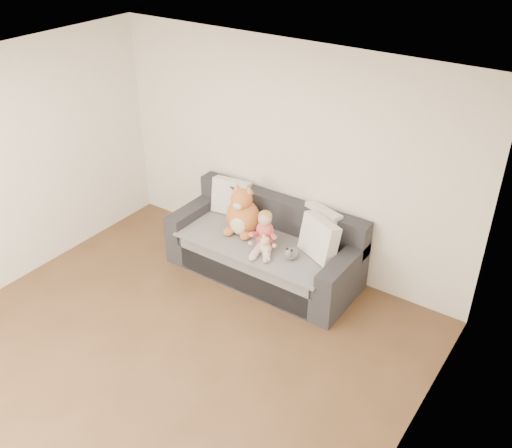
{
  "coord_description": "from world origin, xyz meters",
  "views": [
    {
      "loc": [
        3.03,
        -2.48,
        3.93
      ],
      "look_at": [
        0.02,
        1.87,
        0.75
      ],
      "focal_mm": 40.0,
      "sensor_mm": 36.0,
      "label": 1
    }
  ],
  "objects": [
    {
      "name": "teddy_bear",
      "position": [
        0.2,
        1.79,
        0.56
      ],
      "size": [
        0.17,
        0.14,
        0.23
      ],
      "rotation": [
        0.0,
        0.0,
        -0.37
      ],
      "color": "beige",
      "rests_on": "sofa"
    },
    {
      "name": "sofa",
      "position": [
        0.02,
        2.06,
        0.31
      ],
      "size": [
        2.2,
        0.94,
        0.85
      ],
      "color": "#27262B",
      "rests_on": "ground"
    },
    {
      "name": "cushion_right_front",
      "position": [
        0.68,
        2.09,
        0.69
      ],
      "size": [
        0.52,
        0.39,
        0.45
      ],
      "rotation": [
        0.0,
        0.0,
        -0.42
      ],
      "color": "white",
      "rests_on": "sofa"
    },
    {
      "name": "plush_cow",
      "position": [
        0.48,
        1.87,
        0.54
      ],
      "size": [
        0.14,
        0.21,
        0.17
      ],
      "rotation": [
        0.0,
        0.0,
        0.11
      ],
      "color": "white",
      "rests_on": "sofa"
    },
    {
      "name": "sippy_cup",
      "position": [
        0.14,
        1.84,
        0.53
      ],
      "size": [
        0.1,
        0.08,
        0.11
      ],
      "rotation": [
        0.0,
        0.0,
        0.26
      ],
      "color": "#5E348E",
      "rests_on": "sofa"
    },
    {
      "name": "toddler",
      "position": [
        0.12,
        1.89,
        0.66
      ],
      "size": [
        0.33,
        0.45,
        0.45
      ],
      "rotation": [
        0.0,
        0.0,
        0.4
      ],
      "color": "#D24A4F",
      "rests_on": "sofa"
    },
    {
      "name": "room_shell",
      "position": [
        0.0,
        0.42,
        1.3
      ],
      "size": [
        5.0,
        5.0,
        5.0
      ],
      "color": "brown",
      "rests_on": "ground"
    },
    {
      "name": "cushion_right_back",
      "position": [
        0.57,
        2.33,
        0.68
      ],
      "size": [
        0.5,
        0.34,
        0.44
      ],
      "rotation": [
        0.0,
        0.0,
        -0.31
      ],
      "color": "white",
      "rests_on": "sofa"
    },
    {
      "name": "plush_cat",
      "position": [
        -0.27,
        2.03,
        0.7
      ],
      "size": [
        0.5,
        0.46,
        0.62
      ],
      "rotation": [
        0.0,
        0.0,
        0.16
      ],
      "color": "orange",
      "rests_on": "sofa"
    },
    {
      "name": "cushion_left",
      "position": [
        -0.64,
        2.31,
        0.69
      ],
      "size": [
        0.49,
        0.27,
        0.44
      ],
      "rotation": [
        0.0,
        0.0,
        0.14
      ],
      "color": "white",
      "rests_on": "sofa"
    }
  ]
}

